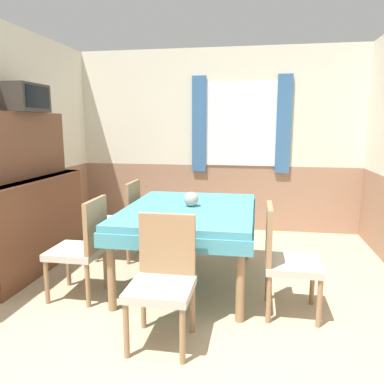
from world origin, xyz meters
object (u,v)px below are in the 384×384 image
at_px(chair_left_near, 83,245).
at_px(chair_head_near, 163,276).
at_px(dining_table, 190,217).
at_px(chair_left_far, 123,217).
at_px(chair_right_near, 284,257).
at_px(sideboard, 26,205).
at_px(vase, 191,199).
at_px(tv, 25,98).

bearing_deg(chair_left_near, chair_head_near, -122.14).
xyz_separation_m(dining_table, chair_left_near, (-0.87, -0.51, -0.16)).
bearing_deg(chair_left_far, chair_right_near, -120.10).
xyz_separation_m(chair_left_far, chair_right_near, (1.75, -1.01, 0.00)).
distance_m(sideboard, vase, 1.77).
relative_size(dining_table, chair_head_near, 1.79).
height_order(chair_left_near, chair_left_far, same).
distance_m(chair_head_near, vase, 1.15).
relative_size(chair_left_far, vase, 6.27).
xyz_separation_m(chair_left_near, chair_left_far, (0.00, 1.01, 0.00)).
relative_size(chair_right_near, tv, 1.83).
xyz_separation_m(dining_table, tv, (-1.71, 0.08, 1.16)).
relative_size(dining_table, tv, 3.26).
height_order(sideboard, tv, tv).
height_order(chair_head_near, chair_right_near, same).
bearing_deg(chair_left_far, sideboard, 119.24).
distance_m(chair_head_near, chair_right_near, 1.03).
bearing_deg(vase, tv, 178.75).
height_order(dining_table, sideboard, sideboard).
xyz_separation_m(sideboard, tv, (0.05, 0.06, 1.10)).
distance_m(chair_head_near, tv, 2.44).
distance_m(dining_table, chair_left_near, 1.02).
relative_size(chair_left_near, chair_right_near, 1.00).
height_order(tv, vase, tv).
height_order(chair_left_near, chair_right_near, same).
bearing_deg(tv, sideboard, -125.63).
bearing_deg(tv, chair_left_far, 27.21).
height_order(dining_table, chair_head_near, chair_head_near).
distance_m(chair_left_near, vase, 1.09).
distance_m(chair_left_near, sideboard, 1.05).
bearing_deg(chair_head_near, dining_table, -90.00).
bearing_deg(vase, chair_left_far, 152.13).
height_order(chair_left_far, vase, chair_left_far).
relative_size(chair_right_near, sideboard, 0.54).
height_order(chair_left_near, vase, chair_left_near).
height_order(chair_head_near, chair_left_near, same).
bearing_deg(chair_right_near, vase, -122.29).
bearing_deg(chair_left_far, dining_table, -120.10).
bearing_deg(tv, vase, -1.25).
bearing_deg(chair_right_near, tv, -102.72).
xyz_separation_m(chair_left_near, vase, (0.88, 0.55, 0.34)).
relative_size(chair_right_near, vase, 6.27).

